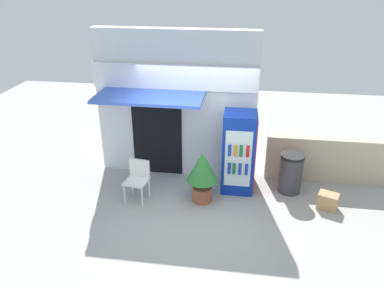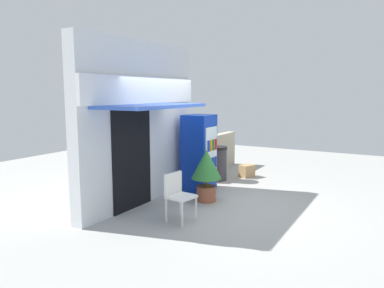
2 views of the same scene
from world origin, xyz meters
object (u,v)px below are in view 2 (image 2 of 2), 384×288
Objects in this scene: plastic_chair at (178,193)px; trash_bin at (217,163)px; drink_cooler at (199,153)px; cardboard_box at (247,171)px; potted_plant_near_shop at (206,169)px.

trash_bin is at bearing 13.31° from plastic_chair.
trash_bin is at bearing 3.82° from drink_cooler.
trash_bin reaches higher than cardboard_box.
drink_cooler is at bearing 165.54° from cardboard_box.
trash_bin is (1.09, 0.07, -0.43)m from drink_cooler.
cardboard_box is at bearing -14.46° from drink_cooler.
cardboard_box is at bearing -37.61° from trash_bin.
cardboard_box is at bearing 2.93° from plastic_chair.
plastic_chair is 3.14m from trash_bin.
cardboard_box is (3.74, 0.19, -0.34)m from plastic_chair.
plastic_chair is at bearing -174.96° from potted_plant_near_shop.
drink_cooler is 4.65× the size of cardboard_box.
trash_bin reaches higher than plastic_chair.
cardboard_box is (1.78, -0.46, -0.70)m from drink_cooler.
potted_plant_near_shop is at bearing 5.04° from plastic_chair.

